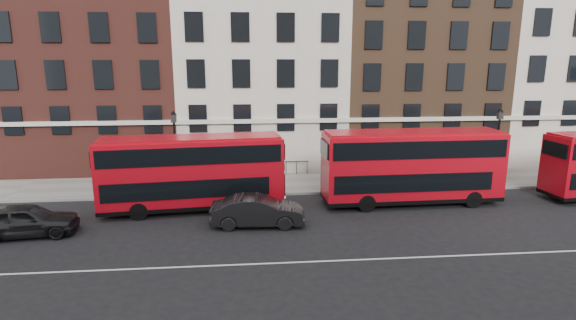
{
  "coord_description": "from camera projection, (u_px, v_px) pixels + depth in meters",
  "views": [
    {
      "loc": [
        -1.28,
        -19.97,
        8.66
      ],
      "look_at": [
        1.03,
        5.0,
        3.0
      ],
      "focal_mm": 28.0,
      "sensor_mm": 36.0,
      "label": 1
    }
  ],
  "objects": [
    {
      "name": "ground",
      "position": [
        276.0,
        245.0,
        21.41
      ],
      "size": [
        120.0,
        120.0,
        0.0
      ],
      "primitive_type": "plane",
      "color": "black",
      "rests_on": "ground"
    },
    {
      "name": "pavement",
      "position": [
        266.0,
        184.0,
        31.6
      ],
      "size": [
        80.0,
        5.0,
        0.15
      ],
      "primitive_type": "cube",
      "color": "gray",
      "rests_on": "ground"
    },
    {
      "name": "kerb",
      "position": [
        268.0,
        194.0,
        29.17
      ],
      "size": [
        80.0,
        0.3,
        0.16
      ],
      "primitive_type": "cube",
      "color": "gray",
      "rests_on": "ground"
    },
    {
      "name": "road_centre_line",
      "position": [
        279.0,
        263.0,
        19.47
      ],
      "size": [
        70.0,
        0.12,
        0.01
      ],
      "primitive_type": "cube",
      "color": "white",
      "rests_on": "ground"
    },
    {
      "name": "building_terrace",
      "position": [
        257.0,
        39.0,
        36.5
      ],
      "size": [
        64.0,
        11.95,
        22.0
      ],
      "color": "#BEB6A4",
      "rests_on": "ground"
    },
    {
      "name": "bus_b",
      "position": [
        192.0,
        171.0,
        25.77
      ],
      "size": [
        10.58,
        3.52,
        4.36
      ],
      "rotation": [
        0.0,
        0.0,
        0.1
      ],
      "color": "#B20915",
      "rests_on": "ground"
    },
    {
      "name": "bus_c",
      "position": [
        411.0,
        165.0,
        26.93
      ],
      "size": [
        10.79,
        2.85,
        4.51
      ],
      "rotation": [
        0.0,
        0.0,
        0.02
      ],
      "color": "#B20915",
      "rests_on": "ground"
    },
    {
      "name": "car_rear",
      "position": [
        26.0,
        220.0,
        22.31
      ],
      "size": [
        5.0,
        2.45,
        1.64
      ],
      "primitive_type": "imported",
      "rotation": [
        0.0,
        0.0,
        1.68
      ],
      "color": "black",
      "rests_on": "ground"
    },
    {
      "name": "car_front",
      "position": [
        258.0,
        211.0,
        23.69
      ],
      "size": [
        5.01,
        1.94,
        1.63
      ],
      "primitive_type": "imported",
      "rotation": [
        0.0,
        0.0,
        1.53
      ],
      "color": "black",
      "rests_on": "ground"
    },
    {
      "name": "lamp_post_left",
      "position": [
        175.0,
        148.0,
        28.81
      ],
      "size": [
        0.44,
        0.44,
        5.33
      ],
      "color": "black",
      "rests_on": "pavement"
    },
    {
      "name": "lamp_post_right",
      "position": [
        497.0,
        144.0,
        30.29
      ],
      "size": [
        0.44,
        0.44,
        5.33
      ],
      "color": "black",
      "rests_on": "pavement"
    },
    {
      "name": "iron_railings",
      "position": [
        265.0,
        168.0,
        33.61
      ],
      "size": [
        6.6,
        0.06,
        1.0
      ],
      "primitive_type": null,
      "color": "black",
      "rests_on": "pavement"
    }
  ]
}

